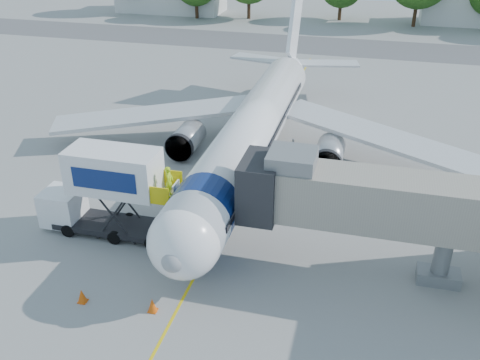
% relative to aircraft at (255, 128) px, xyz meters
% --- Properties ---
extents(ground, '(160.00, 160.00, 0.00)m').
position_rel_aircraft_xyz_m(ground, '(0.00, -4.12, -2.95)').
color(ground, gray).
rests_on(ground, ground).
extents(guidance_line, '(0.15, 70.00, 0.01)m').
position_rel_aircraft_xyz_m(guidance_line, '(0.00, -4.12, -2.94)').
color(guidance_line, yellow).
rests_on(guidance_line, ground).
extents(taxiway_strip, '(120.00, 10.00, 0.01)m').
position_rel_aircraft_xyz_m(taxiway_strip, '(0.00, 37.88, -2.94)').
color(taxiway_strip, '#59595B').
rests_on(taxiway_strip, ground).
extents(aircraft, '(34.17, 37.73, 11.35)m').
position_rel_aircraft_xyz_m(aircraft, '(0.00, 0.00, 0.00)').
color(aircraft, white).
rests_on(aircraft, ground).
extents(jet_bridge, '(13.90, 3.20, 6.60)m').
position_rel_aircraft_xyz_m(jet_bridge, '(7.99, -11.12, 1.39)').
color(jet_bridge, gray).
rests_on(jet_bridge, ground).
extents(catering_hiloader, '(8.50, 2.44, 5.50)m').
position_rel_aircraft_xyz_m(catering_hiloader, '(-6.26, -11.12, -0.19)').
color(catering_hiloader, black).
rests_on(catering_hiloader, ground).
extents(ground_tug, '(3.79, 2.69, 1.37)m').
position_rel_aircraft_xyz_m(ground_tug, '(-0.23, -19.40, -2.23)').
color(ground_tug, white).
rests_on(ground_tug, ground).
extents(safety_cone_a, '(0.47, 0.47, 0.75)m').
position_rel_aircraft_xyz_m(safety_cone_a, '(-1.12, -16.97, -2.59)').
color(safety_cone_a, '#DA510B').
rests_on(safety_cone_a, ground).
extents(safety_cone_b, '(0.48, 0.48, 0.76)m').
position_rel_aircraft_xyz_m(safety_cone_b, '(-4.78, -17.22, -2.59)').
color(safety_cone_b, '#DA510B').
rests_on(safety_cone_b, ground).
extents(outbuilding_right, '(16.40, 7.40, 5.30)m').
position_rel_aircraft_xyz_m(outbuilding_right, '(22.00, 57.88, -0.29)').
color(outbuilding_right, silver).
rests_on(outbuilding_right, ground).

